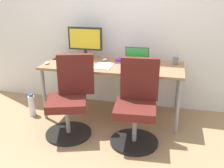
{
  "coord_description": "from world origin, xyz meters",
  "views": [
    {
      "loc": [
        0.74,
        -3.16,
        1.63
      ],
      "look_at": [
        0.0,
        -0.05,
        0.47
      ],
      "focal_mm": 41.85,
      "sensor_mm": 36.0,
      "label": 1
    }
  ],
  "objects_px": {
    "desktop_monitor": "(85,41)",
    "open_laptop": "(136,61)",
    "office_chair_right": "(136,106)",
    "water_bottle_on_floor": "(32,105)",
    "coffee_mug": "(71,62)",
    "office_chair_left": "(70,100)"
  },
  "relations": [
    {
      "from": "office_chair_right",
      "to": "open_laptop",
      "type": "height_order",
      "value": "office_chair_right"
    },
    {
      "from": "open_laptop",
      "to": "water_bottle_on_floor",
      "type": "bearing_deg",
      "value": -166.08
    },
    {
      "from": "office_chair_left",
      "to": "coffee_mug",
      "type": "bearing_deg",
      "value": 108.32
    },
    {
      "from": "desktop_monitor",
      "to": "open_laptop",
      "type": "distance_m",
      "value": 0.78
    },
    {
      "from": "office_chair_right",
      "to": "water_bottle_on_floor",
      "type": "relative_size",
      "value": 3.03
    },
    {
      "from": "office_chair_left",
      "to": "open_laptop",
      "type": "distance_m",
      "value": 0.98
    },
    {
      "from": "water_bottle_on_floor",
      "to": "desktop_monitor",
      "type": "height_order",
      "value": "desktop_monitor"
    },
    {
      "from": "water_bottle_on_floor",
      "to": "open_laptop",
      "type": "distance_m",
      "value": 1.53
    },
    {
      "from": "office_chair_right",
      "to": "desktop_monitor",
      "type": "relative_size",
      "value": 1.96
    },
    {
      "from": "office_chair_right",
      "to": "open_laptop",
      "type": "distance_m",
      "value": 0.73
    },
    {
      "from": "office_chair_left",
      "to": "coffee_mug",
      "type": "height_order",
      "value": "office_chair_left"
    },
    {
      "from": "desktop_monitor",
      "to": "office_chair_right",
      "type": "bearing_deg",
      "value": -43.23
    },
    {
      "from": "desktop_monitor",
      "to": "coffee_mug",
      "type": "bearing_deg",
      "value": -97.84
    },
    {
      "from": "office_chair_right",
      "to": "water_bottle_on_floor",
      "type": "distance_m",
      "value": 1.52
    },
    {
      "from": "open_laptop",
      "to": "coffee_mug",
      "type": "distance_m",
      "value": 0.83
    },
    {
      "from": "water_bottle_on_floor",
      "to": "open_laptop",
      "type": "relative_size",
      "value": 1.0
    },
    {
      "from": "office_chair_left",
      "to": "office_chair_right",
      "type": "distance_m",
      "value": 0.77
    },
    {
      "from": "coffee_mug",
      "to": "water_bottle_on_floor",
      "type": "bearing_deg",
      "value": -172.02
    },
    {
      "from": "coffee_mug",
      "to": "office_chair_left",
      "type": "bearing_deg",
      "value": -71.68
    },
    {
      "from": "desktop_monitor",
      "to": "open_laptop",
      "type": "height_order",
      "value": "desktop_monitor"
    },
    {
      "from": "open_laptop",
      "to": "desktop_monitor",
      "type": "bearing_deg",
      "value": 167.99
    },
    {
      "from": "office_chair_left",
      "to": "desktop_monitor",
      "type": "distance_m",
      "value": 0.96
    }
  ]
}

